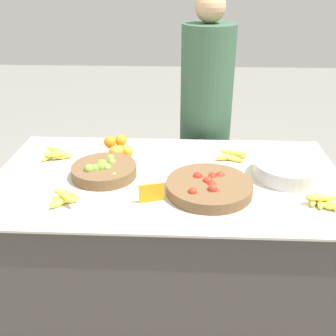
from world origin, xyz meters
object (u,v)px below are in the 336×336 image
object	(u,v)px
lime_bowl	(104,170)
metal_bowl	(287,170)
price_sign	(152,193)
vendor_person	(205,124)
tomato_basket	(209,187)

from	to	relation	value
lime_bowl	metal_bowl	size ratio (longest dim) A/B	0.97
metal_bowl	price_sign	distance (m)	0.74
vendor_person	lime_bowl	bearing A→B (deg)	-125.54
lime_bowl	tomato_basket	world-z (taller)	lime_bowl
vendor_person	metal_bowl	bearing A→B (deg)	-62.16
tomato_basket	price_sign	bearing A→B (deg)	-159.92
tomato_basket	vendor_person	bearing A→B (deg)	88.85
price_sign	vendor_person	bearing A→B (deg)	57.60
tomato_basket	metal_bowl	distance (m)	0.45
tomato_basket	lime_bowl	bearing A→B (deg)	164.85
lime_bowl	metal_bowl	bearing A→B (deg)	2.10
lime_bowl	metal_bowl	xyz separation A→B (m)	(0.96, 0.04, 0.01)
metal_bowl	vendor_person	xyz separation A→B (m)	(-0.40, 0.75, -0.03)
vendor_person	price_sign	bearing A→B (deg)	-105.76
metal_bowl	vendor_person	distance (m)	0.85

